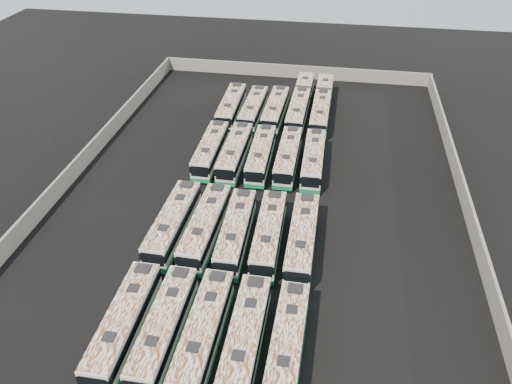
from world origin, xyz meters
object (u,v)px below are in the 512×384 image
bus_front_right (245,340)px  bus_midfront_center (236,232)px  bus_front_far_left (124,323)px  bus_midfront_right (269,234)px  bus_midback_far_right (313,159)px  bus_midfront_left (205,227)px  bus_back_center (275,110)px  bus_midback_left (235,152)px  bus_back_far_left (231,107)px  bus_midback_right (288,156)px  bus_back_right (300,103)px  bus_midback_far_left (211,150)px  bus_front_center (203,333)px  bus_midback_center (261,155)px  bus_back_far_right (322,105)px  bus_midfront_far_right (302,238)px  bus_midfront_far_left (173,223)px  bus_front_left (164,327)px  bus_back_left (254,109)px  bus_front_far_right (287,346)px

bus_front_right → bus_midfront_center: size_ratio=1.02×
bus_front_far_left → bus_midfront_right: bus_front_far_left is taller
bus_midback_far_right → bus_midfront_left: bearing=-123.2°
bus_back_center → bus_front_right: bearing=-84.2°
bus_midback_left → bus_back_far_left: size_ratio=0.99×
bus_midback_right → bus_back_center: size_ratio=0.98×
bus_back_right → bus_midback_far_left: bearing=-120.5°
bus_front_far_left → bus_front_center: 6.36m
bus_midfront_left → bus_midback_center: 15.21m
bus_midback_far_left → bus_midback_left: (3.11, -0.12, 0.04)m
bus_midback_left → bus_midfront_right: bearing=-66.3°
bus_midback_far_left → bus_back_far_right: (12.81, 15.72, 0.01)m
bus_midback_left → bus_back_center: bus_midback_left is taller
bus_midback_center → bus_midback_far_right: bus_midback_center is taller
bus_front_right → bus_midback_left: (-6.56, 27.72, -0.01)m
bus_back_far_right → bus_midfront_far_right: bearing=-89.4°
bus_midback_center → bus_front_far_left: bearing=-104.0°
bus_midback_center → bus_midfront_far_left: bearing=-114.4°
bus_midfront_left → bus_back_center: size_ratio=1.02×
bus_front_left → bus_midback_left: bearing=90.2°
bus_midback_far_right → bus_back_far_left: bus_back_far_left is taller
bus_midfront_center → bus_back_left: size_ratio=1.01×
bus_midfront_right → bus_back_far_right: bus_back_far_right is taller
bus_midfront_right → bus_midback_left: (-6.45, 14.80, 0.02)m
bus_front_center → bus_back_right: bearing=86.0°
bus_front_center → bus_midback_far_left: 28.42m
bus_midback_far_left → bus_midback_far_right: 12.76m
bus_back_right → bus_front_center: bearing=-93.5°
bus_midback_left → bus_midback_far_right: bus_midback_left is taller
bus_front_right → bus_midback_right: size_ratio=1.03×
bus_front_far_right → bus_back_far_right: bearing=90.8°
bus_midback_far_left → bus_back_far_left: size_ratio=0.97×
bus_midfront_center → bus_front_far_right: bearing=-64.0°
bus_front_far_right → bus_midback_far_left: 30.62m
bus_midfront_far_right → bus_midback_left: 17.90m
bus_front_right → bus_midfront_right: (-0.11, 12.93, -0.04)m
bus_midfront_far_right → bus_midback_left: size_ratio=1.01×
bus_midfront_right → bus_back_far_left: bearing=108.0°
bus_front_right → bus_midback_center: 27.96m
bus_back_far_left → bus_back_right: bus_back_far_left is taller
bus_midfront_left → bus_back_left: bus_midfront_left is taller
bus_front_far_left → bus_back_far_right: 45.42m
bus_midfront_far_right → bus_midback_center: 16.41m
bus_midfront_left → bus_midfront_far_right: size_ratio=1.01×
bus_front_left → bus_back_center: 40.58m
bus_front_far_right → bus_midback_far_right: bearing=90.9°
bus_front_left → bus_midback_far_right: 29.22m
bus_front_left → bus_midback_left: (-0.11, 27.57, 0.02)m
bus_front_far_left → bus_midback_right: bearing=70.3°
bus_midback_far_left → bus_midfront_right: bearing=-58.2°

